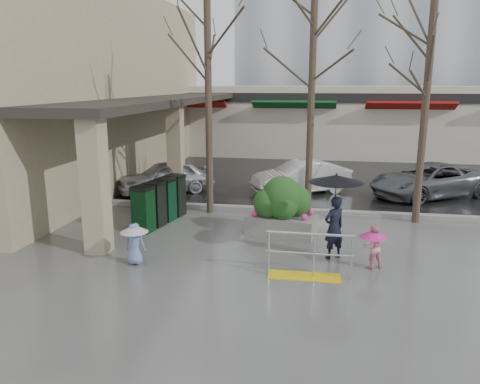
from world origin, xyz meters
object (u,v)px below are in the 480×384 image
(handrail, at_px, (308,261))
(child_blue, at_px, (135,239))
(woman, at_px, (335,204))
(tree_west, at_px, (208,53))
(child_pink, at_px, (373,243))
(planter, at_px, (282,207))
(car_b, at_px, (301,177))
(car_c, at_px, (428,180))
(tree_mideast, at_px, (430,59))
(news_boxes, at_px, (160,202))
(car_a, at_px, (165,177))
(tree_midwest, at_px, (313,47))

(handrail, height_order, child_blue, handrail)
(handrail, xyz_separation_m, woman, (0.58, 1.27, 0.99))
(tree_west, bearing_deg, handrail, -55.01)
(child_pink, xyz_separation_m, planter, (-2.27, 2.14, 0.20))
(woman, xyz_separation_m, planter, (-1.40, 1.67, -0.56))
(car_b, bearing_deg, car_c, 63.42)
(tree_mideast, xyz_separation_m, child_blue, (-7.17, -4.74, -4.23))
(news_boxes, bearing_deg, car_a, 118.49)
(news_boxes, distance_m, car_c, 10.07)
(child_blue, relative_size, car_c, 0.22)
(child_blue, bearing_deg, tree_midwest, -127.07)
(tree_midwest, bearing_deg, car_a, 155.93)
(news_boxes, bearing_deg, handrail, -24.63)
(car_a, bearing_deg, handrail, 6.36)
(child_blue, distance_m, car_c, 11.67)
(tree_mideast, xyz_separation_m, child_pink, (-1.69, -4.00, -4.26))
(tree_midwest, bearing_deg, planter, -109.50)
(child_blue, xyz_separation_m, car_a, (-1.71, 7.23, 0.00))
(tree_mideast, bearing_deg, car_c, 73.39)
(tree_midwest, height_order, news_boxes, tree_midwest)
(handrail, distance_m, car_c, 9.34)
(news_boxes, relative_size, car_b, 0.64)
(tree_west, xyz_separation_m, child_pink, (4.81, -4.00, -4.49))
(woman, distance_m, car_b, 7.02)
(car_a, bearing_deg, child_pink, 16.11)
(planter, distance_m, car_a, 6.57)
(tree_midwest, bearing_deg, child_pink, -68.01)
(child_pink, distance_m, planter, 3.13)
(planter, xyz_separation_m, car_c, (5.01, 5.40, -0.17))
(handrail, height_order, news_boxes, news_boxes)
(tree_mideast, xyz_separation_m, woman, (-2.56, -3.53, -3.50))
(car_c, bearing_deg, woman, -58.67)
(handrail, distance_m, news_boxes, 5.67)
(car_b, xyz_separation_m, car_c, (4.73, 0.18, 0.00))
(handrail, relative_size, tree_mideast, 0.29)
(tree_mideast, distance_m, woman, 5.59)
(handrail, bearing_deg, planter, 105.54)
(car_b, height_order, car_c, same)
(car_a, xyz_separation_m, car_c, (9.93, 1.05, 0.00))
(car_c, bearing_deg, tree_mideast, -48.19)
(planter, bearing_deg, handrail, -74.46)
(child_pink, height_order, child_blue, child_pink)
(tree_mideast, height_order, car_c, tree_mideast)
(tree_west, relative_size, car_b, 1.78)
(car_b, relative_size, car_c, 0.84)
(woman, relative_size, child_blue, 2.09)
(planter, height_order, car_a, planter)
(car_a, height_order, car_b, same)
(tree_west, relative_size, child_pink, 6.67)
(handrail, bearing_deg, news_boxes, 143.57)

